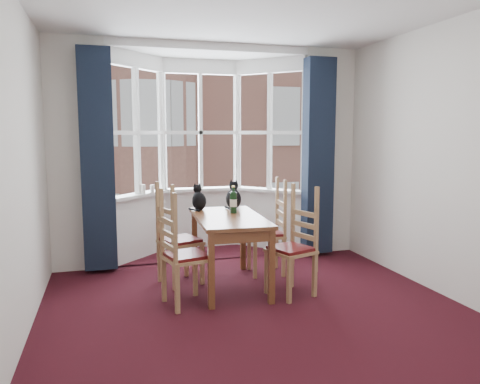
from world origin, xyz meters
name	(u,v)px	position (x,y,z in m)	size (l,w,h in m)	color
floor	(269,326)	(0.00, 0.00, 0.00)	(4.50, 4.50, 0.00)	black
wall_left	(9,172)	(-2.00, 0.00, 1.40)	(4.50, 4.50, 0.00)	silver
wall_right	(468,162)	(2.00, 0.00, 1.40)	(4.50, 4.50, 0.00)	silver
wall_near	(473,208)	(0.00, -2.25, 1.40)	(4.00, 4.00, 0.00)	silver
wall_back_pier_left	(78,156)	(-1.65, 2.25, 1.40)	(0.70, 0.12, 2.80)	silver
wall_back_pier_right	(328,152)	(1.65, 2.25, 1.40)	(0.70, 0.12, 2.80)	silver
bay_window	(204,152)	(0.00, 2.75, 1.40)	(2.76, 0.94, 2.80)	white
curtain_left	(98,160)	(-1.42, 2.07, 1.35)	(0.38, 0.22, 2.60)	#162033
curtain_right	(318,157)	(1.42, 2.07, 1.35)	(0.38, 0.22, 2.60)	#162033
dining_table	(229,226)	(-0.07, 1.12, 0.67)	(0.76, 1.34, 0.78)	brown
chair_left_near	(178,259)	(-0.70, 0.70, 0.47)	(0.48, 0.50, 0.92)	#A27B4F
chair_left_far	(173,243)	(-0.65, 1.35, 0.47)	(0.52, 0.53, 0.92)	#A27B4F
chair_right_near	(297,249)	(0.56, 0.71, 0.47)	(0.51, 0.53, 0.92)	#A27B4F
chair_right_far	(273,234)	(0.57, 1.46, 0.47)	(0.44, 0.46, 0.92)	#A27B4F
cat_left	(199,200)	(-0.30, 1.62, 0.90)	(0.18, 0.24, 0.32)	black
cat_right	(233,197)	(0.12, 1.62, 0.91)	(0.24, 0.29, 0.34)	black
wine_bottle	(233,201)	(0.03, 1.29, 0.92)	(0.08, 0.08, 0.31)	black
candle_tall	(143,189)	(-0.86, 2.60, 0.93)	(0.06, 0.06, 0.12)	white
candle_short	(152,189)	(-0.74, 2.63, 0.92)	(0.06, 0.06, 0.11)	white
street	(127,233)	(0.00, 32.25, -6.00)	(80.00, 80.00, 0.00)	#333335
tenement_building	(142,134)	(0.00, 14.01, 1.60)	(18.40, 7.80, 15.20)	#A16453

